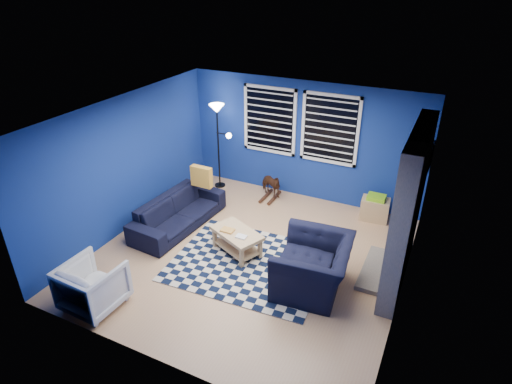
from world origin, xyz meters
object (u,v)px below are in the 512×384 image
tv (427,164)px  rocking_horse (270,184)px  armchair_bent (93,286)px  armchair_big (313,266)px  coffee_table (237,237)px  cabinet (375,209)px  sofa (178,212)px  floor_lamp (218,120)px

tv → rocking_horse: bearing=178.9°
tv → armchair_bent: (-3.93, -4.07, -1.04)m
armchair_big → rocking_horse: bearing=-149.4°
rocking_horse → coffee_table: (0.29, -2.07, -0.02)m
tv → rocking_horse: size_ratio=1.61×
armchair_big → cabinet: size_ratio=2.21×
sofa → armchair_bent: armchair_bent is taller
tv → sofa: bearing=-157.3°
armchair_big → rocking_horse: size_ratio=1.99×
sofa → tv: bearing=-63.1°
armchair_bent → rocking_horse: 4.24m
tv → cabinet: (-0.78, 0.16, -1.16)m
armchair_big → tv: bearing=146.1°
armchair_big → coffee_table: (-1.47, 0.30, -0.09)m
rocking_horse → cabinet: size_ratio=1.11×
rocking_horse → armchair_big: bearing=-120.0°
sofa → rocking_horse: bearing=-28.2°
tv → floor_lamp: 4.24m
cabinet → sofa: bearing=-155.8°
rocking_horse → coffee_table: bearing=-148.7°
armchair_bent → tv: bearing=-131.6°
tv → sofa: 4.58m
coffee_table → cabinet: (1.91, 2.17, -0.08)m
armchair_bent → coffee_table: 2.41m
sofa → armchair_big: (2.89, -0.59, 0.10)m
tv → armchair_big: (-1.22, -2.31, -1.00)m
tv → coffee_table: tv is taller
cabinet → floor_lamp: (-3.46, -0.05, 1.32)m
sofa → floor_lamp: floor_lamp is taller
floor_lamp → coffee_table: bearing=-53.9°
coffee_table → cabinet: bearing=48.6°
armchair_bent → rocking_horse: bearing=-100.6°
sofa → armchair_bent: (0.17, -2.36, 0.06)m
sofa → floor_lamp: (-0.13, 1.82, 1.26)m
sofa → floor_lamp: bearing=8.3°
tv → armchair_bent: bearing=-134.0°
sofa → armchair_big: armchair_big is taller
armchair_bent → cabinet: 5.28m
sofa → cabinet: bearing=-56.5°
armchair_big → coffee_table: armchair_big is taller
tv → floor_lamp: (-4.23, 0.11, 0.16)m
tv → rocking_horse: 3.16m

